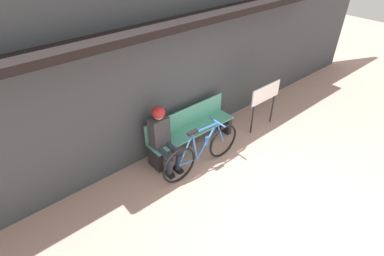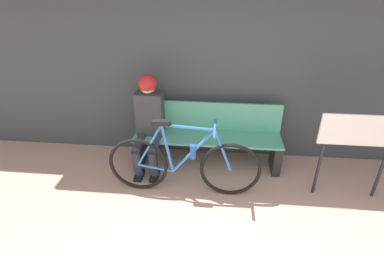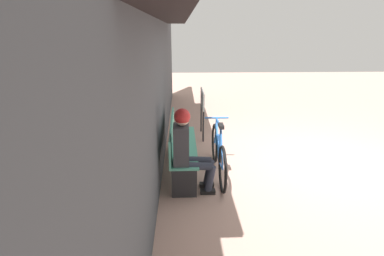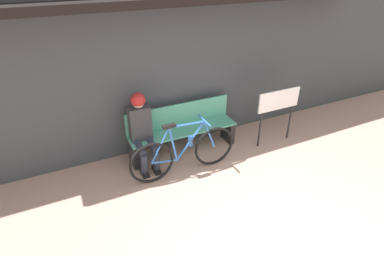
{
  "view_description": "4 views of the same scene",
  "coord_description": "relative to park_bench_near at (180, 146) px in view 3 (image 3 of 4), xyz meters",
  "views": [
    {
      "loc": [
        -3.28,
        -1.2,
        3.87
      ],
      "look_at": [
        -0.33,
        2.29,
        0.64
      ],
      "focal_mm": 28.0,
      "sensor_mm": 36.0,
      "label": 1
    },
    {
      "loc": [
        -0.06,
        -0.92,
        2.39
      ],
      "look_at": [
        -0.35,
        2.09,
        0.75
      ],
      "focal_mm": 28.0,
      "sensor_mm": 36.0,
      "label": 2
    },
    {
      "loc": [
        -4.9,
        2.46,
        2.28
      ],
      "look_at": [
        -0.3,
        2.3,
        0.77
      ],
      "focal_mm": 28.0,
      "sensor_mm": 36.0,
      "label": 3
    },
    {
      "loc": [
        -1.97,
        -1.66,
        3.04
      ],
      "look_at": [
        -0.12,
        2.25,
        0.56
      ],
      "focal_mm": 28.0,
      "sensor_mm": 36.0,
      "label": 4
    }
  ],
  "objects": [
    {
      "name": "person_seated",
      "position": [
        -0.74,
        -0.11,
        0.31
      ],
      "size": [
        0.34,
        0.61,
        1.26
      ],
      "color": "#2D3342",
      "rests_on": "ground_plane"
    },
    {
      "name": "park_bench_near",
      "position": [
        0.0,
        0.0,
        0.0
      ],
      "size": [
        1.91,
        0.42,
        0.85
      ],
      "color": "#51A88E",
      "rests_on": "ground_plane"
    },
    {
      "name": "storefront_wall",
      "position": [
        0.19,
        0.34,
        1.25
      ],
      "size": [
        12.0,
        0.56,
        3.2
      ],
      "color": "#3D4247",
      "rests_on": "ground_plane"
    },
    {
      "name": "bicycle",
      "position": [
        -0.24,
        -0.62,
        -0.02
      ],
      "size": [
        1.77,
        0.4,
        0.94
      ],
      "color": "black",
      "rests_on": "ground_plane"
    },
    {
      "name": "signboard",
      "position": [
        1.64,
        -0.49,
        0.37
      ],
      "size": [
        0.85,
        0.04,
        1.04
      ],
      "color": "#232326",
      "rests_on": "ground_plane"
    },
    {
      "name": "ground_plane",
      "position": [
        0.19,
        -2.49,
        -0.41
      ],
      "size": [
        24.0,
        24.0,
        0.0
      ],
      "primitive_type": "plane",
      "color": "tan"
    }
  ]
}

